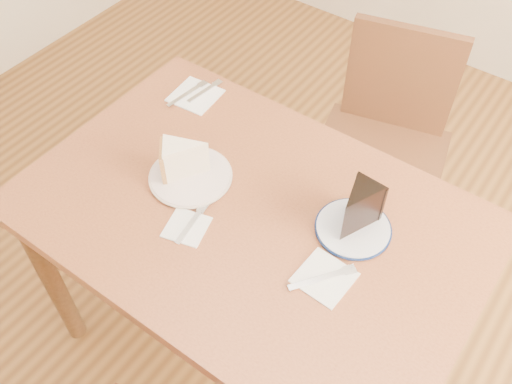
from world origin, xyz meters
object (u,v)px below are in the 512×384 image
object	(u,v)px
chair_far	(382,146)
plate_cream	(191,176)
carrot_cake	(187,160)
table	(251,235)
chocolate_cake	(355,212)
plate_navy	(353,228)

from	to	relation	value
chair_far	plate_cream	bearing A→B (deg)	52.94
chair_far	carrot_cake	world-z (taller)	chair_far
table	chair_far	size ratio (longest dim) A/B	1.35
chocolate_cake	plate_navy	bearing A→B (deg)	151.96
table	plate_cream	bearing A→B (deg)	179.45
chair_far	carrot_cake	bearing A→B (deg)	51.88
plate_cream	plate_navy	distance (m)	0.46
plate_cream	plate_navy	size ratio (longest dim) A/B	1.17
table	carrot_cake	distance (m)	0.27
chair_far	carrot_cake	size ratio (longest dim) A/B	7.53
plate_cream	chocolate_cake	distance (m)	0.46
chair_far	chocolate_cake	world-z (taller)	chair_far
plate_cream	carrot_cake	world-z (taller)	carrot_cake
plate_navy	carrot_cake	xyz separation A→B (m)	(-0.46, -0.10, 0.05)
chair_far	chocolate_cake	xyz separation A→B (m)	(0.16, -0.57, 0.32)
plate_cream	table	bearing A→B (deg)	-0.55
table	chocolate_cake	bearing A→B (deg)	24.32
table	chocolate_cake	xyz separation A→B (m)	(0.24, 0.11, 0.17)
plate_cream	chair_far	bearing A→B (deg)	67.10
carrot_cake	chair_far	bearing A→B (deg)	116.32
chair_far	chocolate_cake	size ratio (longest dim) A/B	7.66
table	plate_navy	world-z (taller)	plate_navy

